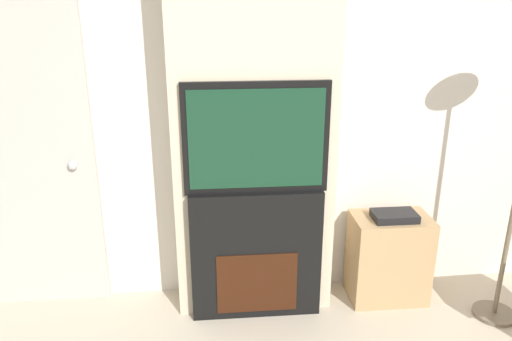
{
  "coord_description": "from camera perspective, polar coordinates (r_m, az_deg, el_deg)",
  "views": [
    {
      "loc": [
        -0.26,
        -1.08,
        1.98
      ],
      "look_at": [
        0.0,
        1.7,
        0.98
      ],
      "focal_mm": 35.0,
      "sensor_mm": 36.0,
      "label": 1
    }
  ],
  "objects": [
    {
      "name": "chimney_breast",
      "position": [
        3.01,
        -0.27,
        7.55
      ],
      "size": [
        0.99,
        0.3,
        2.7
      ],
      "color": "beige",
      "rests_on": "ground_plane"
    },
    {
      "name": "fireplace",
      "position": [
        3.19,
        0.0,
        -9.55
      ],
      "size": [
        0.82,
        0.15,
        0.85
      ],
      "color": "black",
      "rests_on": "ground_plane"
    },
    {
      "name": "entry_door",
      "position": [
        3.41,
        -25.09,
        1.26
      ],
      "size": [
        0.87,
        0.09,
        2.03
      ],
      "color": "#BCB7AD",
      "rests_on": "ground_plane"
    },
    {
      "name": "wall_back",
      "position": [
        3.18,
        -0.56,
        8.23
      ],
      "size": [
        6.0,
        0.06,
        2.7
      ],
      "color": "silver",
      "rests_on": "ground_plane"
    },
    {
      "name": "media_stand",
      "position": [
        3.51,
        14.9,
        -9.51
      ],
      "size": [
        0.51,
        0.32,
        0.65
      ],
      "color": "tan",
      "rests_on": "ground_plane"
    },
    {
      "name": "television",
      "position": [
        2.9,
        0.01,
        3.71
      ],
      "size": [
        0.85,
        0.07,
        0.67
      ],
      "color": "black",
      "rests_on": "fireplace"
    }
  ]
}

